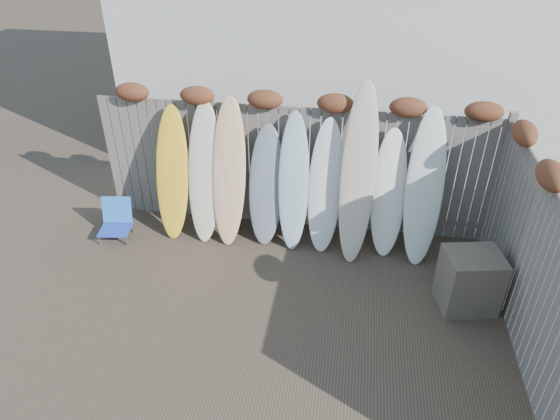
# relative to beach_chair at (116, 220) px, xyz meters

# --- Properties ---
(ground) EXTENTS (80.00, 80.00, 0.00)m
(ground) POSITION_rel_beach_chair_xyz_m (2.66, -1.64, -0.28)
(ground) COLOR #493A2D
(back_fence) EXTENTS (6.05, 0.28, 2.24)m
(back_fence) POSITION_rel_beach_chair_xyz_m (2.72, 0.76, 0.90)
(back_fence) COLOR slate
(back_fence) RESTS_ON ground
(right_fence) EXTENTS (0.28, 4.40, 2.24)m
(right_fence) POSITION_rel_beach_chair_xyz_m (5.65, -1.38, 0.86)
(right_fence) COLOR slate
(right_fence) RESTS_ON ground
(beach_chair) EXTENTS (0.52, 0.54, 0.61)m
(beach_chair) POSITION_rel_beach_chair_xyz_m (0.00, 0.00, 0.00)
(beach_chair) COLOR #2545BA
(beach_chair) RESTS_ON ground
(wooden_crate) EXTENTS (0.79, 0.70, 0.80)m
(wooden_crate) POSITION_rel_beach_chair_xyz_m (5.17, -0.79, 0.12)
(wooden_crate) COLOR brown
(wooden_crate) RESTS_ON ground
(lattice_panel) EXTENTS (0.07, 1.19, 1.78)m
(lattice_panel) POSITION_rel_beach_chair_xyz_m (5.74, -0.27, 0.61)
(lattice_panel) COLOR #3B3024
(lattice_panel) RESTS_ON ground
(surfboard_0) EXTENTS (0.53, 0.72, 1.99)m
(surfboard_0) POSITION_rel_beach_chair_xyz_m (0.88, 0.33, 0.71)
(surfboard_0) COLOR yellow
(surfboard_0) RESTS_ON ground
(surfboard_1) EXTENTS (0.52, 0.75, 2.09)m
(surfboard_1) POSITION_rel_beach_chair_xyz_m (1.39, 0.34, 0.76)
(surfboard_1) COLOR beige
(surfboard_1) RESTS_ON ground
(surfboard_2) EXTENTS (0.52, 0.77, 2.17)m
(surfboard_2) POSITION_rel_beach_chair_xyz_m (1.77, 0.33, 0.80)
(surfboard_2) COLOR #FFBE92
(surfboard_2) RESTS_ON ground
(surfboard_3) EXTENTS (0.53, 0.64, 1.78)m
(surfboard_3) POSITION_rel_beach_chair_xyz_m (2.32, 0.36, 0.61)
(surfboard_3) COLOR slate
(surfboard_3) RESTS_ON ground
(surfboard_4) EXTENTS (0.51, 0.74, 2.00)m
(surfboard_4) POSITION_rel_beach_chair_xyz_m (2.74, 0.34, 0.72)
(surfboard_4) COLOR #92B2BF
(surfboard_4) RESTS_ON ground
(surfboard_5) EXTENTS (0.51, 0.70, 1.93)m
(surfboard_5) POSITION_rel_beach_chair_xyz_m (3.20, 0.34, 0.68)
(surfboard_5) COLOR white
(surfboard_5) RESTS_ON ground
(surfboard_6) EXTENTS (0.52, 0.88, 2.49)m
(surfboard_6) POSITION_rel_beach_chair_xyz_m (3.66, 0.25, 0.97)
(surfboard_6) COLOR beige
(surfboard_6) RESTS_ON ground
(surfboard_7) EXTENTS (0.52, 0.67, 1.83)m
(surfboard_7) POSITION_rel_beach_chair_xyz_m (4.12, 0.37, 0.63)
(surfboard_7) COLOR white
(surfboard_7) RESTS_ON ground
(surfboard_8) EXTENTS (0.53, 0.78, 2.19)m
(surfboard_8) POSITION_rel_beach_chair_xyz_m (4.59, 0.29, 0.81)
(surfboard_8) COLOR silver
(surfboard_8) RESTS_ON ground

